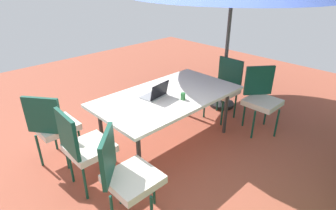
{
  "coord_description": "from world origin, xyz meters",
  "views": [
    {
      "loc": [
        2.31,
        2.38,
        2.24
      ],
      "look_at": [
        0.0,
        0.0,
        0.61
      ],
      "focal_mm": 29.33,
      "sensor_mm": 36.0,
      "label": 1
    }
  ],
  "objects": [
    {
      "name": "dining_table",
      "position": [
        0.0,
        0.0,
        0.72
      ],
      "size": [
        1.94,
        1.07,
        0.77
      ],
      "color": "white",
      "rests_on": "ground_plane"
    },
    {
      "name": "chair_southeast",
      "position": [
        1.3,
        -0.68,
        0.55
      ],
      "size": [
        0.58,
        0.58,
        0.98
      ],
      "rotation": [
        0.0,
        0.0,
        5.36
      ],
      "color": "silver",
      "rests_on": "ground_plane"
    },
    {
      "name": "chair_west",
      "position": [
        -1.22,
        0.04,
        0.55
      ],
      "size": [
        0.46,
        0.46,
        0.98
      ],
      "rotation": [
        0.0,
        0.0,
        1.56
      ],
      "color": "silver",
      "rests_on": "ground_plane"
    },
    {
      "name": "ground_plane",
      "position": [
        0.0,
        0.0,
        -0.01
      ],
      "size": [
        10.0,
        10.0,
        0.02
      ],
      "primitive_type": "cube",
      "color": "#9E4C38"
    },
    {
      "name": "chair_east",
      "position": [
        1.25,
        -0.02,
        0.55
      ],
      "size": [
        0.47,
        0.46,
        0.98
      ],
      "rotation": [
        0.0,
        0.0,
        4.66
      ],
      "color": "silver",
      "rests_on": "ground_plane"
    },
    {
      "name": "laptop",
      "position": [
        0.17,
        -0.05,
        0.81
      ],
      "size": [
        0.35,
        0.29,
        0.21
      ],
      "rotation": [
        0.0,
        0.0,
        0.14
      ],
      "color": "gray",
      "rests_on": "dining_table"
    },
    {
      "name": "chair_northeast",
      "position": [
        1.2,
        0.67,
        0.55
      ],
      "size": [
        0.59,
        0.59,
        0.98
      ],
      "rotation": [
        0.0,
        0.0,
        3.93
      ],
      "color": "silver",
      "rests_on": "ground_plane"
    },
    {
      "name": "chair_northwest",
      "position": [
        -1.28,
        0.68,
        0.55
      ],
      "size": [
        0.58,
        0.58,
        0.98
      ],
      "rotation": [
        0.0,
        0.0,
        2.5
      ],
      "color": "silver",
      "rests_on": "ground_plane"
    },
    {
      "name": "cup",
      "position": [
        -0.03,
        0.24,
        0.81
      ],
      "size": [
        0.06,
        0.06,
        0.09
      ],
      "primitive_type": "cylinder",
      "color": "#286B33",
      "rests_on": "dining_table"
    }
  ]
}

